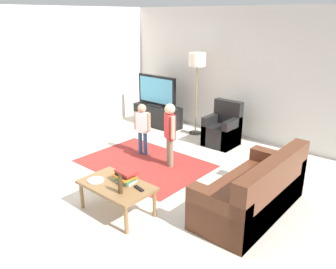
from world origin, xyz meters
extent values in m
plane|color=beige|center=(0.00, 0.00, 0.00)|extent=(7.80, 7.80, 0.00)
cube|color=silver|center=(0.00, 3.00, 1.35)|extent=(6.00, 0.12, 2.70)
cube|color=silver|center=(-3.00, 0.00, 1.35)|extent=(0.12, 6.00, 2.70)
cube|color=#9E2D28|center=(-0.50, 0.52, 0.00)|extent=(2.20, 1.60, 0.01)
cube|color=black|center=(-1.80, 2.30, 0.25)|extent=(1.20, 0.44, 0.50)
cube|color=black|center=(-1.80, 2.25, 0.10)|extent=(1.10, 0.32, 0.03)
cube|color=black|center=(-1.80, 2.28, 0.52)|extent=(0.44, 0.28, 0.03)
cube|color=black|center=(-1.80, 2.28, 0.87)|extent=(1.10, 0.07, 0.68)
cube|color=#59B2D8|center=(-1.80, 2.24, 0.87)|extent=(1.00, 0.01, 0.58)
cube|color=brown|center=(1.67, 0.35, 0.21)|extent=(0.80, 1.80, 0.42)
cube|color=brown|center=(1.97, 0.35, 0.43)|extent=(0.20, 1.80, 0.86)
cube|color=brown|center=(1.67, -0.45, 0.30)|extent=(0.80, 0.20, 0.60)
cube|color=brown|center=(1.67, 1.15, 0.30)|extent=(0.80, 0.20, 0.60)
cube|color=#B22823|center=(1.82, 0.90, 0.56)|extent=(0.10, 0.32, 0.32)
cube|color=black|center=(0.05, 2.20, 0.21)|extent=(0.60, 0.60, 0.42)
cube|color=black|center=(0.05, 2.42, 0.45)|extent=(0.60, 0.16, 0.90)
cube|color=black|center=(-0.19, 2.20, 0.30)|extent=(0.12, 0.60, 0.60)
cube|color=black|center=(0.29, 2.20, 0.30)|extent=(0.12, 0.60, 0.60)
cylinder|color=#262626|center=(-0.79, 2.45, 0.01)|extent=(0.28, 0.28, 0.02)
cylinder|color=#99844C|center=(-0.79, 2.45, 0.76)|extent=(0.03, 0.03, 1.50)
cylinder|color=silver|center=(-0.79, 2.45, 1.64)|extent=(0.36, 0.36, 0.28)
cylinder|color=#33598C|center=(-0.88, 0.80, 0.22)|extent=(0.07, 0.07, 0.45)
cylinder|color=#33598C|center=(-0.78, 0.84, 0.22)|extent=(0.07, 0.07, 0.45)
cube|color=white|center=(-0.83, 0.82, 0.64)|extent=(0.24, 0.19, 0.38)
sphere|color=tan|center=(-0.83, 0.82, 0.91)|extent=(0.16, 0.16, 0.16)
cylinder|color=tan|center=(-0.95, 0.77, 0.66)|extent=(0.06, 0.06, 0.34)
cylinder|color=tan|center=(-0.70, 0.87, 0.66)|extent=(0.06, 0.06, 0.34)
cylinder|color=gray|center=(-0.15, 0.80, 0.25)|extent=(0.08, 0.08, 0.51)
cylinder|color=gray|center=(-0.05, 0.73, 0.25)|extent=(0.08, 0.08, 0.51)
cube|color=red|center=(-0.10, 0.76, 0.73)|extent=(0.28, 0.24, 0.44)
sphere|color=beige|center=(-0.10, 0.76, 1.04)|extent=(0.18, 0.18, 0.18)
cylinder|color=beige|center=(-0.23, 0.84, 0.75)|extent=(0.07, 0.07, 0.39)
cylinder|color=beige|center=(0.03, 0.69, 0.75)|extent=(0.07, 0.07, 0.39)
cube|color=olive|center=(0.34, -0.83, 0.40)|extent=(1.00, 0.60, 0.04)
cylinder|color=olive|center=(-0.11, -1.08, 0.19)|extent=(0.05, 0.05, 0.38)
cylinder|color=olive|center=(0.79, -1.08, 0.19)|extent=(0.05, 0.05, 0.38)
cylinder|color=olive|center=(-0.11, -0.58, 0.19)|extent=(0.05, 0.05, 0.38)
cylinder|color=olive|center=(0.79, -0.58, 0.19)|extent=(0.05, 0.05, 0.38)
cube|color=white|center=(0.40, -0.71, 0.44)|extent=(0.26, 0.21, 0.04)
cube|color=#388C4C|center=(0.40, -0.71, 0.47)|extent=(0.24, 0.23, 0.04)
cube|color=orange|center=(0.38, -0.72, 0.50)|extent=(0.30, 0.24, 0.03)
cube|color=black|center=(0.38, -0.70, 0.54)|extent=(0.23, 0.17, 0.04)
cube|color=red|center=(0.40, -0.70, 0.57)|extent=(0.29, 0.23, 0.03)
cylinder|color=#4C3319|center=(0.56, -0.95, 0.53)|extent=(0.06, 0.06, 0.22)
cylinder|color=#4C3319|center=(0.56, -0.95, 0.67)|extent=(0.02, 0.02, 0.06)
cube|color=black|center=(0.66, -0.73, 0.43)|extent=(0.18, 0.08, 0.02)
cylinder|color=white|center=(0.06, -0.95, 0.43)|extent=(0.22, 0.22, 0.02)
cube|color=silver|center=(0.08, -0.95, 0.44)|extent=(0.15, 0.02, 0.01)
camera|label=1|loc=(3.45, -3.38, 2.53)|focal=36.03mm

